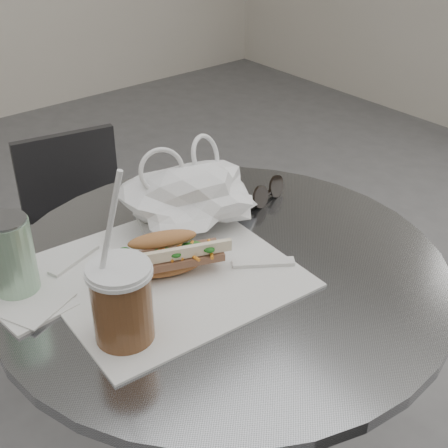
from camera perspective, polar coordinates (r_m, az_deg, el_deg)
cafe_table at (r=1.23m, az=-0.12°, el=-14.35°), size 0.76×0.76×0.74m
chair_far at (r=1.83m, az=-11.92°, el=-4.24°), size 0.36×0.38×0.68m
sandwich_paper at (r=1.03m, az=-5.14°, el=-4.44°), size 0.40×0.38×0.00m
banh_mi at (r=1.01m, az=-5.42°, el=-2.83°), size 0.24×0.16×0.08m
iced_coffee at (r=0.88m, az=-9.32°, el=-7.07°), size 0.09×0.09×0.27m
sunglasses at (r=1.24m, az=4.01°, el=2.85°), size 0.10×0.04×0.05m
plastic_bag at (r=1.13m, az=-2.91°, el=2.34°), size 0.24×0.19×0.12m
napkin_stack at (r=1.00m, az=-17.19°, el=-7.02°), size 0.13×0.13×0.01m
drink_can at (r=1.01m, az=-18.83°, el=-2.86°), size 0.07×0.07×0.13m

